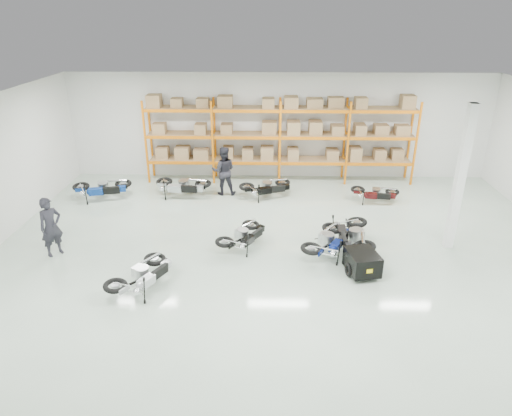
{
  "coord_description": "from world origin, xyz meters",
  "views": [
    {
      "loc": [
        -0.55,
        -12.37,
        6.9
      ],
      "look_at": [
        -0.87,
        0.85,
        1.1
      ],
      "focal_mm": 32.0,
      "sensor_mm": 36.0,
      "label": 1
    }
  ],
  "objects_px": {
    "moto_back_a": "(101,185)",
    "moto_back_b": "(182,182)",
    "moto_back_c": "(267,184)",
    "moto_back_d": "(375,190)",
    "moto_silver_left": "(142,271)",
    "moto_black_far_left": "(244,232)",
    "person_back": "(224,171)",
    "moto_touring_right": "(353,230)",
    "trailer": "(362,262)",
    "person_left": "(51,227)",
    "moto_blue_centre": "(329,237)"
  },
  "relations": [
    {
      "from": "moto_silver_left",
      "to": "moto_black_far_left",
      "type": "height_order",
      "value": "moto_silver_left"
    },
    {
      "from": "moto_silver_left",
      "to": "moto_back_a",
      "type": "relative_size",
      "value": 0.94
    },
    {
      "from": "moto_back_a",
      "to": "moto_back_b",
      "type": "distance_m",
      "value": 3.11
    },
    {
      "from": "moto_back_b",
      "to": "person_back",
      "type": "height_order",
      "value": "person_back"
    },
    {
      "from": "moto_touring_right",
      "to": "moto_back_b",
      "type": "height_order",
      "value": "moto_touring_right"
    },
    {
      "from": "moto_silver_left",
      "to": "moto_back_d",
      "type": "relative_size",
      "value": 1.15
    },
    {
      "from": "moto_black_far_left",
      "to": "moto_touring_right",
      "type": "bearing_deg",
      "value": -147.1
    },
    {
      "from": "moto_black_far_left",
      "to": "trailer",
      "type": "distance_m",
      "value": 3.73
    },
    {
      "from": "moto_silver_left",
      "to": "moto_back_d",
      "type": "distance_m",
      "value": 9.67
    },
    {
      "from": "moto_touring_right",
      "to": "moto_back_a",
      "type": "height_order",
      "value": "moto_touring_right"
    },
    {
      "from": "moto_back_d",
      "to": "moto_silver_left",
      "type": "bearing_deg",
      "value": 139.1
    },
    {
      "from": "person_left",
      "to": "moto_blue_centre",
      "type": "bearing_deg",
      "value": -47.24
    },
    {
      "from": "moto_blue_centre",
      "to": "person_left",
      "type": "distance_m",
      "value": 8.35
    },
    {
      "from": "moto_touring_right",
      "to": "person_back",
      "type": "xyz_separation_m",
      "value": [
        -4.4,
        4.44,
        0.38
      ]
    },
    {
      "from": "moto_blue_centre",
      "to": "moto_back_c",
      "type": "xyz_separation_m",
      "value": [
        -1.9,
        4.52,
        -0.02
      ]
    },
    {
      "from": "moto_back_b",
      "to": "person_back",
      "type": "xyz_separation_m",
      "value": [
        1.65,
        0.3,
        0.39
      ]
    },
    {
      "from": "moto_black_far_left",
      "to": "trailer",
      "type": "bearing_deg",
      "value": -172.5
    },
    {
      "from": "trailer",
      "to": "moto_back_d",
      "type": "bearing_deg",
      "value": 62.2
    },
    {
      "from": "moto_back_b",
      "to": "moto_silver_left",
      "type": "bearing_deg",
      "value": -172.23
    },
    {
      "from": "moto_black_far_left",
      "to": "trailer",
      "type": "xyz_separation_m",
      "value": [
        3.39,
        -1.55,
        -0.11
      ]
    },
    {
      "from": "moto_back_b",
      "to": "person_left",
      "type": "xyz_separation_m",
      "value": [
        -3.07,
        -4.76,
        0.33
      ]
    },
    {
      "from": "moto_silver_left",
      "to": "moto_touring_right",
      "type": "relative_size",
      "value": 0.93
    },
    {
      "from": "moto_back_a",
      "to": "moto_back_c",
      "type": "relative_size",
      "value": 1.06
    },
    {
      "from": "moto_blue_centre",
      "to": "moto_black_far_left",
      "type": "height_order",
      "value": "moto_blue_centre"
    },
    {
      "from": "moto_black_far_left",
      "to": "moto_touring_right",
      "type": "height_order",
      "value": "moto_touring_right"
    },
    {
      "from": "moto_back_b",
      "to": "moto_back_d",
      "type": "xyz_separation_m",
      "value": [
        7.55,
        -0.41,
        -0.11
      ]
    },
    {
      "from": "moto_touring_right",
      "to": "trailer",
      "type": "xyz_separation_m",
      "value": [
        0.0,
        -1.6,
        -0.19
      ]
    },
    {
      "from": "moto_back_c",
      "to": "person_back",
      "type": "height_order",
      "value": "person_back"
    },
    {
      "from": "moto_touring_right",
      "to": "moto_back_c",
      "type": "relative_size",
      "value": 1.08
    },
    {
      "from": "moto_back_a",
      "to": "moto_back_d",
      "type": "xyz_separation_m",
      "value": [
        10.64,
        -0.07,
        -0.11
      ]
    },
    {
      "from": "moto_back_c",
      "to": "moto_back_d",
      "type": "height_order",
      "value": "moto_back_c"
    },
    {
      "from": "moto_blue_centre",
      "to": "moto_silver_left",
      "type": "relative_size",
      "value": 1.04
    },
    {
      "from": "moto_black_far_left",
      "to": "moto_back_d",
      "type": "height_order",
      "value": "moto_black_far_left"
    },
    {
      "from": "moto_silver_left",
      "to": "moto_back_b",
      "type": "relative_size",
      "value": 0.94
    },
    {
      "from": "trailer",
      "to": "moto_back_b",
      "type": "bearing_deg",
      "value": 124.42
    },
    {
      "from": "moto_black_far_left",
      "to": "person_back",
      "type": "height_order",
      "value": "person_back"
    },
    {
      "from": "trailer",
      "to": "moto_back_b",
      "type": "height_order",
      "value": "moto_back_b"
    },
    {
      "from": "trailer",
      "to": "person_left",
      "type": "relative_size",
      "value": 0.93
    },
    {
      "from": "trailer",
      "to": "moto_black_far_left",
      "type": "bearing_deg",
      "value": 143.34
    },
    {
      "from": "trailer",
      "to": "person_left",
      "type": "bearing_deg",
      "value": 161.81
    },
    {
      "from": "moto_back_c",
      "to": "moto_back_d",
      "type": "relative_size",
      "value": 1.15
    },
    {
      "from": "moto_blue_centre",
      "to": "moto_black_far_left",
      "type": "distance_m",
      "value": 2.64
    },
    {
      "from": "moto_back_b",
      "to": "moto_back_c",
      "type": "bearing_deg",
      "value": -83.47
    },
    {
      "from": "person_back",
      "to": "moto_touring_right",
      "type": "bearing_deg",
      "value": 130.74
    },
    {
      "from": "moto_back_a",
      "to": "moto_back_c",
      "type": "xyz_separation_m",
      "value": [
        6.46,
        0.32,
        -0.03
      ]
    },
    {
      "from": "moto_back_d",
      "to": "moto_back_a",
      "type": "bearing_deg",
      "value": 99.09
    },
    {
      "from": "moto_blue_centre",
      "to": "moto_back_a",
      "type": "xyz_separation_m",
      "value": [
        -8.36,
        4.2,
        0.01
      ]
    },
    {
      "from": "moto_back_a",
      "to": "person_back",
      "type": "relative_size",
      "value": 0.99
    },
    {
      "from": "moto_blue_centre",
      "to": "moto_back_a",
      "type": "bearing_deg",
      "value": 2.83
    },
    {
      "from": "moto_silver_left",
      "to": "moto_back_a",
      "type": "xyz_separation_m",
      "value": [
        -3.19,
        6.24,
        0.03
      ]
    }
  ]
}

